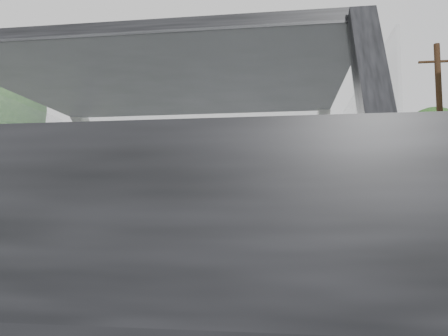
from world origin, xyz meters
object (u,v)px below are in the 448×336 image
(cat, at_px, (230,169))
(utility_pole, at_px, (441,133))
(subject_car, at_px, (188,224))
(other_car, at_px, (285,211))
(highway_sign, at_px, (388,200))

(cat, bearing_deg, utility_pole, 71.94)
(cat, bearing_deg, subject_car, -99.36)
(other_car, xyz_separation_m, highway_sign, (6.42, 9.00, 0.65))
(utility_pole, bearing_deg, other_car, -162.18)
(subject_car, xyz_separation_m, utility_pole, (8.04, 19.49, 3.70))
(subject_car, xyz_separation_m, highway_sign, (6.99, 26.08, 0.62))
(cat, xyz_separation_m, utility_pole, (7.88, 18.85, 3.33))
(other_car, distance_m, highway_sign, 11.07)
(utility_pole, bearing_deg, highway_sign, 99.00)
(other_car, bearing_deg, highway_sign, 64.55)
(subject_car, xyz_separation_m, other_car, (0.57, 17.09, -0.03))
(subject_car, distance_m, highway_sign, 27.01)
(other_car, bearing_deg, subject_car, -81.86)
(subject_car, distance_m, cat, 0.75)
(highway_sign, distance_m, utility_pole, 7.35)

